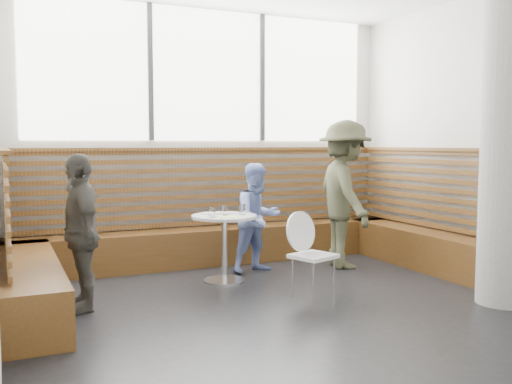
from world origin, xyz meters
name	(u,v)px	position (x,y,z in m)	size (l,w,h in m)	color
room	(302,133)	(0.00, 0.00, 1.60)	(5.00, 5.00, 3.20)	silver
booth	(229,237)	(0.00, 1.77, 0.41)	(5.00, 2.50, 1.44)	#4A2E12
concrete_column	(509,134)	(1.85, -0.60, 1.60)	(0.50, 0.50, 3.20)	gray
cafe_table	(224,234)	(-0.25, 1.28, 0.53)	(0.71, 0.71, 0.73)	silver
cafe_chair	(310,247)	(0.31, 0.39, 0.49)	(0.40, 0.39, 0.84)	white
adult_man	(345,194)	(1.36, 1.38, 0.90)	(1.16, 0.67, 1.79)	#40432C
child_back	(258,218)	(0.28, 1.57, 0.64)	(0.62, 0.49, 1.28)	#7185C5
child_left	(80,232)	(-1.82, 0.84, 0.71)	(0.84, 0.35, 1.42)	#43423C
plate_near	(211,213)	(-0.36, 1.43, 0.74)	(0.22, 0.22, 0.02)	white
plate_far	(224,213)	(-0.21, 1.41, 0.74)	(0.20, 0.20, 0.01)	white
glass_left	(212,212)	(-0.43, 1.19, 0.79)	(0.07, 0.07, 0.11)	white
glass_mid	(225,210)	(-0.24, 1.28, 0.79)	(0.07, 0.07, 0.11)	white
glass_right	(243,209)	(-0.04, 1.27, 0.79)	(0.07, 0.07, 0.11)	white
menu_card	(230,217)	(-0.25, 1.13, 0.74)	(0.22, 0.15, 0.00)	#A5C64C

